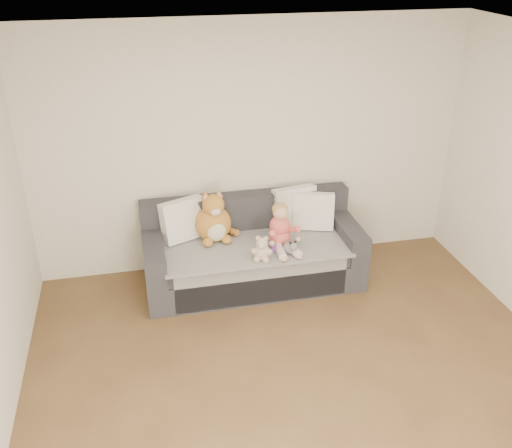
{
  "coord_description": "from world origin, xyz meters",
  "views": [
    {
      "loc": [
        -1.15,
        -2.94,
        3.27
      ],
      "look_at": [
        -0.08,
        1.87,
        0.75
      ],
      "focal_mm": 40.0,
      "sensor_mm": 36.0,
      "label": 1
    }
  ],
  "objects_px": {
    "teddy_bear": "(262,250)",
    "sofa": "(252,254)",
    "toddler": "(281,229)",
    "plush_cat": "(214,221)",
    "sippy_cup": "(273,247)"
  },
  "relations": [
    {
      "from": "toddler",
      "to": "teddy_bear",
      "type": "relative_size",
      "value": 1.81
    },
    {
      "from": "toddler",
      "to": "plush_cat",
      "type": "xyz_separation_m",
      "value": [
        -0.62,
        0.3,
        0.01
      ]
    },
    {
      "from": "toddler",
      "to": "teddy_bear",
      "type": "bearing_deg",
      "value": -143.55
    },
    {
      "from": "sofa",
      "to": "sippy_cup",
      "type": "distance_m",
      "value": 0.39
    },
    {
      "from": "toddler",
      "to": "sofa",
      "type": "bearing_deg",
      "value": 137.95
    },
    {
      "from": "toddler",
      "to": "plush_cat",
      "type": "distance_m",
      "value": 0.69
    },
    {
      "from": "toddler",
      "to": "sippy_cup",
      "type": "xyz_separation_m",
      "value": [
        -0.1,
        -0.09,
        -0.14
      ]
    },
    {
      "from": "toddler",
      "to": "sippy_cup",
      "type": "bearing_deg",
      "value": -144.38
    },
    {
      "from": "teddy_bear",
      "to": "sofa",
      "type": "bearing_deg",
      "value": 110.59
    },
    {
      "from": "sofa",
      "to": "toddler",
      "type": "xyz_separation_m",
      "value": [
        0.25,
        -0.19,
        0.36
      ]
    },
    {
      "from": "plush_cat",
      "to": "sippy_cup",
      "type": "height_order",
      "value": "plush_cat"
    },
    {
      "from": "sofa",
      "to": "plush_cat",
      "type": "height_order",
      "value": "plush_cat"
    },
    {
      "from": "sofa",
      "to": "teddy_bear",
      "type": "xyz_separation_m",
      "value": [
        0.01,
        -0.41,
        0.27
      ]
    },
    {
      "from": "plush_cat",
      "to": "sippy_cup",
      "type": "bearing_deg",
      "value": -41.86
    },
    {
      "from": "plush_cat",
      "to": "sippy_cup",
      "type": "distance_m",
      "value": 0.66
    }
  ]
}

